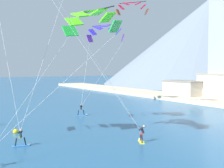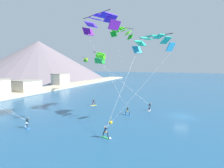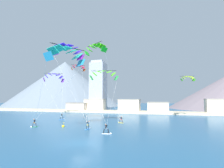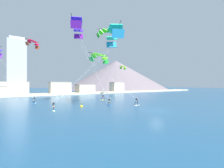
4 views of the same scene
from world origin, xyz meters
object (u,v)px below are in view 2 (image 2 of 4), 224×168
Objects in this scene: kitesurfer_near_trail at (27,124)px; parafoil_kite_distant_low_drift at (86,59)px; kitesurfer_far_right at (150,108)px; parafoil_kite_near_lead at (100,22)px; parafoil_kite_mid_center at (152,42)px; kitesurfer_near_lead at (126,112)px; parafoil_kite_far_left at (122,32)px; race_marker_buoy at (111,122)px; parafoil_kite_far_right at (101,57)px; kitesurfer_mid_center at (107,134)px; kitesurfer_far_left at (93,104)px.

kitesurfer_near_trail is 0.40× the size of parafoil_kite_distant_low_drift.
parafoil_kite_distant_low_drift is at bearing 58.42° from kitesurfer_far_right.
parafoil_kite_near_lead is at bearing -53.08° from kitesurfer_near_trail.
parafoil_kite_mid_center is 36.21m from parafoil_kite_distant_low_drift.
kitesurfer_near_lead is 14.39m from parafoil_kite_mid_center.
parafoil_kite_far_left reaches higher than race_marker_buoy.
race_marker_buoy is (-7.03, -5.43, -11.35)m from parafoil_kite_far_right.
kitesurfer_mid_center is at bearing -173.93° from kitesurfer_near_lead.
kitesurfer_near_trail is 20.09m from parafoil_kite_near_lead.
kitesurfer_mid_center is 6.08m from race_marker_buoy.
parafoil_kite_mid_center reaches higher than parafoil_kite_far_right.
parafoil_kite_far_right is at bearing 37.67° from race_marker_buoy.
kitesurfer_near_trail is (-13.25, 11.94, 0.07)m from kitesurfer_near_lead.
parafoil_kite_far_right is at bearing 80.35° from kitesurfer_near_lead.
parafoil_kite_near_lead is 16.28× the size of race_marker_buoy.
race_marker_buoy is (-6.86, -0.75, -16.08)m from parafoil_kite_far_left.
kitesurfer_far_left is 13.64m from race_marker_buoy.
parafoil_kite_mid_center is at bearing -167.23° from kitesurfer_far_right.
kitesurfer_mid_center reaches higher than kitesurfer_near_lead.
parafoil_kite_far_left is at bearing -92.03° from parafoil_kite_far_right.
parafoil_kite_distant_low_drift is at bearing 36.29° from parafoil_kite_near_lead.
parafoil_kite_far_right reaches higher than kitesurfer_near_trail.
parafoil_kite_far_right is (3.19, 11.33, -2.21)m from parafoil_kite_mid_center.
kitesurfer_far_left is 0.10× the size of parafoil_kite_near_lead.
kitesurfer_far_left is at bearing 52.85° from parafoil_kite_far_right.
kitesurfer_far_left is 1.70× the size of race_marker_buoy.
parafoil_kite_far_left reaches higher than kitesurfer_mid_center.
parafoil_kite_mid_center is (-7.17, -1.63, 13.15)m from kitesurfer_far_right.
kitesurfer_far_left is 0.11× the size of parafoil_kite_far_left.
kitesurfer_far_left is (17.23, -1.91, -0.05)m from kitesurfer_near_trail.
kitesurfer_far_right is at bearing 12.77° from parafoil_kite_mid_center.
parafoil_kite_mid_center is at bearing -57.03° from kitesurfer_near_trail.
parafoil_kite_near_lead reaches higher than kitesurfer_near_trail.
parafoil_kite_distant_low_drift is at bearing 46.22° from parafoil_kite_far_left.
kitesurfer_mid_center is at bearing -145.71° from parafoil_kite_near_lead.
kitesurfer_far_left is at bearing 35.68° from kitesurfer_mid_center.
parafoil_kite_near_lead is at bearing -143.59° from kitesurfer_far_left.
kitesurfer_near_lead is at bearing -42.02° from kitesurfer_near_trail.
kitesurfer_near_trail is 0.98× the size of kitesurfer_mid_center.
kitesurfer_far_right is at bearing -121.58° from parafoil_kite_distant_low_drift.
kitesurfer_near_trail is at bearing 157.95° from parafoil_kite_far_right.
parafoil_kite_far_left reaches higher than kitesurfer_near_lead.
parafoil_kite_near_lead is (-6.18, 2.53, 16.35)m from kitesurfer_near_lead.
parafoil_kite_far_left is (0.88, 1.47, 15.78)m from kitesurfer_near_lead.
parafoil_kite_near_lead is (7.07, -9.41, 16.28)m from kitesurfer_near_trail.
parafoil_kite_mid_center is (-2.14, -5.18, 13.25)m from kitesurfer_near_lead.
parafoil_kite_near_lead reaches higher than kitesurfer_near_lead.
race_marker_buoy is at bearing 173.11° from kitesurfer_near_lead.
kitesurfer_far_right reaches higher than kitesurfer_far_left.
kitesurfer_far_right is at bearing -40.29° from kitesurfer_near_trail.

